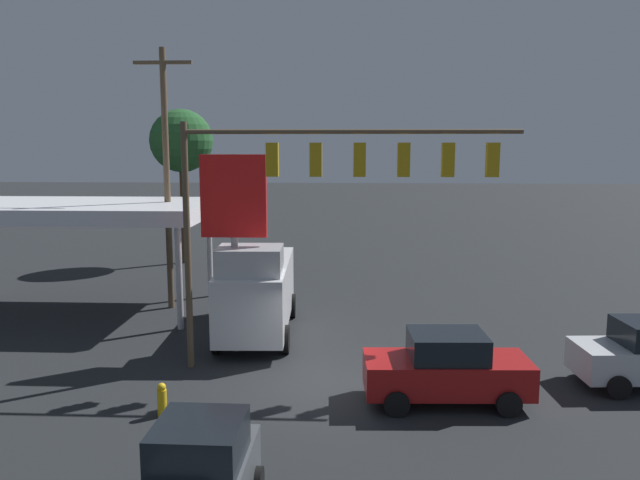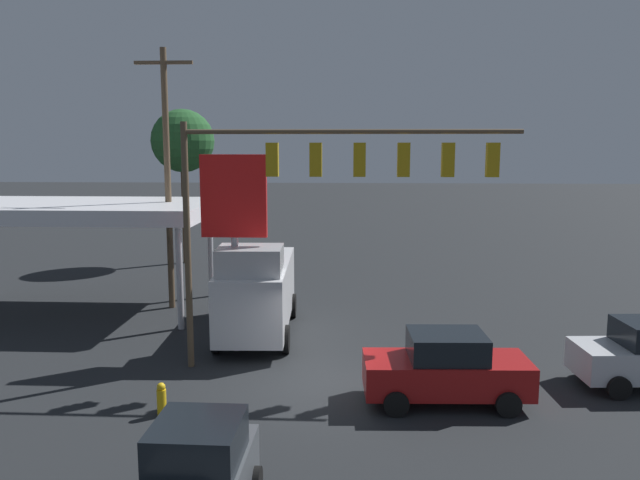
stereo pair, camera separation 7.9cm
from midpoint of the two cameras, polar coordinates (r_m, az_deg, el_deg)
The scene contains 9 objects.
ground_plane at distance 18.52m, azimuth -0.19°, elevation -13.15°, with size 200.00×200.00×0.00m, color black.
traffic_signal_assembly at distance 18.63m, azimuth 1.07°, elevation 5.81°, with size 10.06×0.43×7.58m.
utility_pole at distance 26.81m, azimuth -13.69°, elevation 5.86°, with size 2.40×0.26×10.81m.
gas_station_canopy at distance 27.85m, azimuth -21.78°, elevation 2.50°, with size 11.68×6.44×4.54m.
price_sign at distance 20.67m, azimuth -7.76°, elevation 2.90°, with size 2.17×0.27×6.59m.
sedan_waiting at distance 17.41m, azimuth 11.59°, elevation -11.42°, with size 4.47×2.20×1.93m.
delivery_truck at distance 22.80m, azimuth -5.66°, elevation -4.55°, with size 2.76×6.88×3.58m.
street_tree at distance 37.27m, azimuth -12.38°, elevation 8.76°, with size 3.63×3.63×8.98m.
fire_hydrant at distance 16.95m, azimuth -14.15°, elevation -13.94°, with size 0.24×0.24×0.88m.
Camera 2 is at (-0.96, 17.18, 6.86)m, focal length 35.00 mm.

